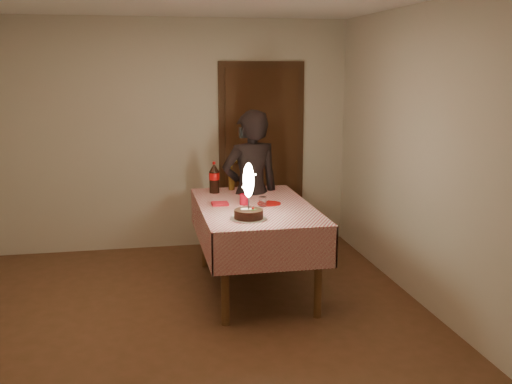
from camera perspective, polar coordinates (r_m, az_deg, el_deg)
ground at (r=5.03m, az=-5.68°, el=-12.49°), size 4.00×4.50×0.01m
room_shell at (r=4.68m, az=-5.77°, el=6.74°), size 4.04×4.54×2.62m
dining_table at (r=5.53m, az=-0.10°, el=-2.34°), size 1.02×1.72×0.82m
birthday_cake at (r=4.98m, az=-0.71°, el=-1.08°), size 0.31×0.31×0.47m
red_plate at (r=5.55m, az=1.26°, el=-1.10°), size 0.22×0.22×0.01m
red_cup at (r=5.51m, az=-1.15°, el=-0.70°), size 0.08×0.08×0.10m
clear_cup at (r=5.44m, az=0.63°, el=-0.93°), size 0.07×0.07×0.09m
napkin_stack at (r=5.52m, az=-3.44°, el=-1.12°), size 0.15×0.15×0.02m
cola_bottle at (r=6.02m, az=-4.00°, el=1.35°), size 0.10×0.10×0.32m
amber_bottle_left at (r=6.17m, az=-2.35°, el=1.30°), size 0.06×0.06×0.26m
photographer at (r=6.03m, az=-0.50°, el=0.03°), size 0.67×0.51×1.65m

